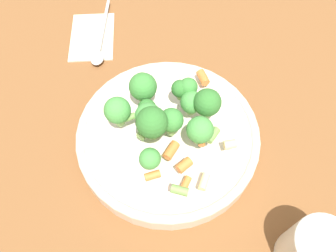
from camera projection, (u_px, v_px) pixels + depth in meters
The scene contains 6 objects.
ground_plane at pixel (168, 142), 0.56m from camera, with size 3.00×3.00×0.00m, color brown.
bowl at pixel (168, 136), 0.54m from camera, with size 0.30×0.30×0.04m.
pasta_salad at pixel (165, 112), 0.49m from camera, with size 0.20×0.22×0.09m.
cup at pixel (314, 251), 0.42m from camera, with size 0.08×0.08×0.09m.
napkin at pixel (92, 36), 0.68m from camera, with size 0.15×0.16×0.01m.
spoon at pixel (100, 43), 0.66m from camera, with size 0.11×0.17×0.01m.
Camera 1 is at (0.14, -0.23, 0.49)m, focal length 35.00 mm.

